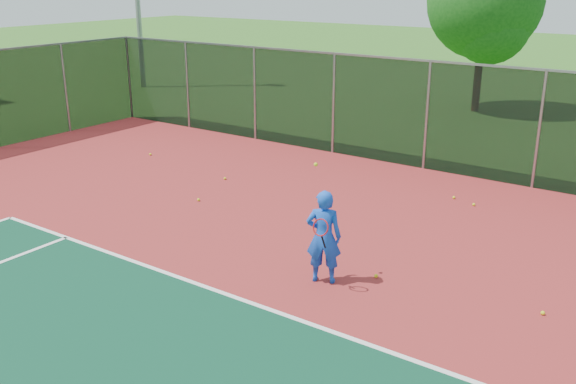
% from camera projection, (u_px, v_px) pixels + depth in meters
% --- Properties ---
extents(court_apron, '(30.00, 20.00, 0.02)m').
position_uv_depth(court_apron, '(328.00, 377.00, 8.75)').
color(court_apron, maroon).
rests_on(court_apron, ground).
extents(fence_back, '(30.00, 0.06, 3.03)m').
position_uv_depth(fence_back, '(539.00, 129.00, 16.00)').
color(fence_back, black).
rests_on(fence_back, court_apron).
extents(tennis_player, '(0.74, 0.73, 2.14)m').
position_uv_depth(tennis_player, '(324.00, 237.00, 11.19)').
color(tennis_player, blue).
rests_on(tennis_player, court_apron).
extents(practice_ball_0, '(0.07, 0.07, 0.07)m').
position_uv_depth(practice_ball_0, '(150.00, 154.00, 19.40)').
color(practice_ball_0, yellow).
rests_on(practice_ball_0, court_apron).
extents(practice_ball_1, '(0.07, 0.07, 0.07)m').
position_uv_depth(practice_ball_1, '(199.00, 200.00, 15.49)').
color(practice_ball_1, yellow).
rests_on(practice_ball_1, court_apron).
extents(practice_ball_2, '(0.07, 0.07, 0.07)m').
position_uv_depth(practice_ball_2, '(376.00, 276.00, 11.57)').
color(practice_ball_2, yellow).
rests_on(practice_ball_2, court_apron).
extents(practice_ball_3, '(0.07, 0.07, 0.07)m').
position_uv_depth(practice_ball_3, '(454.00, 197.00, 15.64)').
color(practice_ball_3, yellow).
rests_on(practice_ball_3, court_apron).
extents(practice_ball_4, '(0.07, 0.07, 0.07)m').
position_uv_depth(practice_ball_4, '(543.00, 313.00, 10.30)').
color(practice_ball_4, yellow).
rests_on(practice_ball_4, court_apron).
extents(practice_ball_5, '(0.07, 0.07, 0.07)m').
position_uv_depth(practice_ball_5, '(474.00, 205.00, 15.16)').
color(practice_ball_5, yellow).
rests_on(practice_ball_5, court_apron).
extents(practice_ball_6, '(0.07, 0.07, 0.07)m').
position_uv_depth(practice_ball_6, '(225.00, 178.00, 17.10)').
color(practice_ball_6, yellow).
rests_on(practice_ball_6, court_apron).
extents(tree_back_left, '(4.39, 4.39, 6.44)m').
position_uv_depth(tree_back_left, '(486.00, 7.00, 24.42)').
color(tree_back_left, '#392714').
rests_on(tree_back_left, ground).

